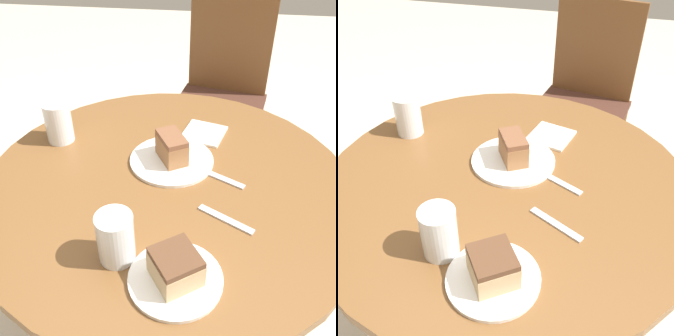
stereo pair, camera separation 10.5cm
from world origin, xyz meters
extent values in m
plane|color=beige|center=(0.00, 0.00, 0.00)|extent=(8.00, 8.00, 0.00)
cylinder|color=brown|center=(0.00, 0.00, 0.01)|extent=(0.56, 0.56, 0.03)
cylinder|color=brown|center=(0.00, 0.00, 0.35)|extent=(0.09, 0.09, 0.65)
cylinder|color=brown|center=(0.00, 0.00, 0.69)|extent=(1.02, 1.02, 0.03)
cylinder|color=brown|center=(-0.09, 0.67, 0.23)|extent=(0.04, 0.04, 0.45)
cylinder|color=brown|center=(0.27, 0.60, 0.23)|extent=(0.04, 0.04, 0.45)
cylinder|color=brown|center=(-0.02, 1.06, 0.23)|extent=(0.04, 0.04, 0.45)
cylinder|color=brown|center=(0.35, 0.99, 0.23)|extent=(0.04, 0.04, 0.45)
cube|color=#47281E|center=(0.13, 0.83, 0.46)|extent=(0.49, 0.51, 0.03)
cube|color=brown|center=(0.17, 1.04, 0.71)|extent=(0.39, 0.10, 0.46)
cylinder|color=white|center=(0.00, 0.08, 0.71)|extent=(0.24, 0.24, 0.01)
cylinder|color=white|center=(0.06, -0.33, 0.71)|extent=(0.20, 0.20, 0.01)
cube|color=#9E6B42|center=(0.00, 0.08, 0.75)|extent=(0.11, 0.12, 0.06)
cube|color=brown|center=(0.00, 0.08, 0.79)|extent=(0.10, 0.12, 0.02)
cube|color=tan|center=(0.06, -0.33, 0.75)|extent=(0.13, 0.13, 0.06)
cube|color=brown|center=(0.06, -0.33, 0.78)|extent=(0.12, 0.12, 0.01)
cylinder|color=beige|center=(-0.08, -0.28, 0.75)|extent=(0.07, 0.07, 0.08)
cylinder|color=white|center=(-0.08, -0.28, 0.77)|extent=(0.08, 0.08, 0.12)
cylinder|color=silver|center=(-0.36, 0.15, 0.75)|extent=(0.07, 0.07, 0.08)
cylinder|color=white|center=(-0.36, 0.15, 0.77)|extent=(0.08, 0.08, 0.13)
cube|color=silver|center=(0.08, 0.24, 0.71)|extent=(0.15, 0.15, 0.01)
cube|color=silver|center=(0.13, 0.03, 0.71)|extent=(0.16, 0.09, 0.00)
cube|color=silver|center=(0.16, -0.14, 0.71)|extent=(0.14, 0.09, 0.00)
camera|label=1|loc=(0.11, -0.83, 1.40)|focal=42.00mm
camera|label=2|loc=(0.21, -0.80, 1.40)|focal=42.00mm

